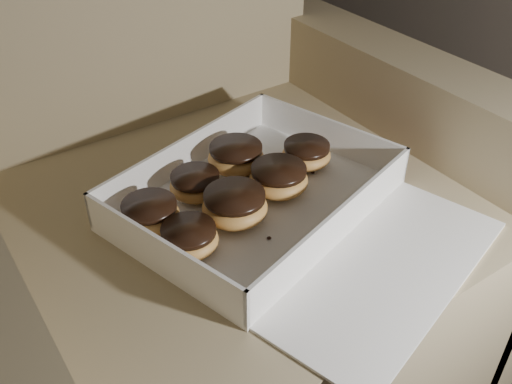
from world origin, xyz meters
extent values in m
cube|color=tan|center=(0.64, 0.34, 0.23)|extent=(0.78, 0.78, 0.46)
cube|color=tan|center=(1.06, 0.34, 0.30)|extent=(0.13, 0.78, 0.61)
cube|color=white|center=(0.67, 0.28, 0.46)|extent=(0.50, 0.43, 0.01)
cube|color=white|center=(0.62, 0.43, 0.50)|extent=(0.41, 0.13, 0.06)
cube|color=white|center=(0.71, 0.13, 0.50)|extent=(0.41, 0.13, 0.06)
cube|color=white|center=(0.47, 0.22, 0.50)|extent=(0.10, 0.31, 0.06)
cube|color=white|center=(0.87, 0.34, 0.50)|extent=(0.10, 0.31, 0.06)
cube|color=#B94A59|center=(0.88, 0.34, 0.50)|extent=(0.09, 0.30, 0.05)
cube|color=white|center=(0.74, 0.04, 0.46)|extent=(0.46, 0.29, 0.01)
ellipsoid|color=#D8944B|center=(0.81, 0.32, 0.48)|extent=(0.09, 0.09, 0.04)
cylinder|color=black|center=(0.81, 0.32, 0.50)|extent=(0.08, 0.08, 0.01)
ellipsoid|color=#D8944B|center=(0.62, 0.26, 0.49)|extent=(0.10, 0.10, 0.05)
cylinder|color=black|center=(0.62, 0.26, 0.51)|extent=(0.10, 0.10, 0.01)
ellipsoid|color=#D8944B|center=(0.50, 0.32, 0.49)|extent=(0.09, 0.09, 0.04)
cylinder|color=black|center=(0.50, 0.32, 0.51)|extent=(0.09, 0.09, 0.01)
ellipsoid|color=#D8944B|center=(0.52, 0.24, 0.48)|extent=(0.09, 0.09, 0.04)
cylinder|color=black|center=(0.52, 0.24, 0.50)|extent=(0.08, 0.08, 0.01)
ellipsoid|color=#D8944B|center=(0.69, 0.38, 0.49)|extent=(0.10, 0.10, 0.05)
cylinder|color=black|center=(0.69, 0.38, 0.51)|extent=(0.09, 0.09, 0.01)
ellipsoid|color=#D8944B|center=(0.72, 0.28, 0.49)|extent=(0.10, 0.10, 0.05)
cylinder|color=black|center=(0.72, 0.28, 0.51)|extent=(0.09, 0.09, 0.01)
ellipsoid|color=#D8944B|center=(0.60, 0.35, 0.48)|extent=(0.09, 0.09, 0.04)
cylinder|color=black|center=(0.60, 0.35, 0.50)|extent=(0.08, 0.08, 0.01)
ellipsoid|color=black|center=(0.80, 0.29, 0.47)|extent=(0.01, 0.01, 0.00)
ellipsoid|color=black|center=(0.63, 0.19, 0.47)|extent=(0.01, 0.01, 0.00)
ellipsoid|color=black|center=(0.85, 0.32, 0.47)|extent=(0.01, 0.01, 0.00)
ellipsoid|color=black|center=(0.51, 0.15, 0.47)|extent=(0.01, 0.01, 0.00)
ellipsoid|color=black|center=(0.66, 0.15, 0.47)|extent=(0.01, 0.01, 0.00)
camera|label=1|loc=(0.24, -0.34, 1.04)|focal=40.00mm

